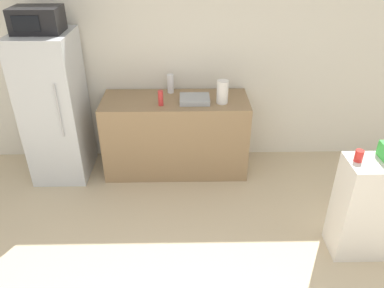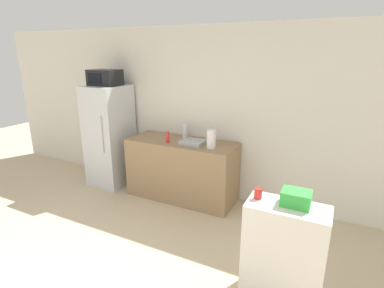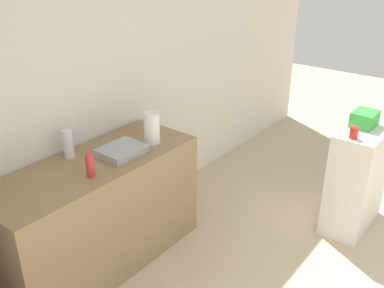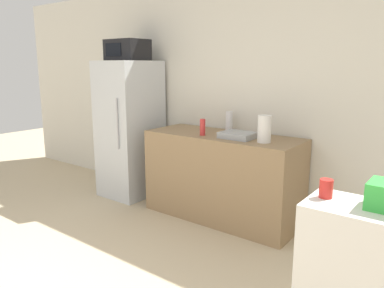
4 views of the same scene
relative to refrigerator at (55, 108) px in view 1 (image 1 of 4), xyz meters
name	(u,v)px [view 1 (image 1 of 4)]	position (x,y,z in m)	size (l,w,h in m)	color
wall_back	(173,57)	(1.34, 0.42, 0.45)	(8.00, 0.06, 2.60)	silver
refrigerator	(55,108)	(0.00, 0.00, 0.00)	(0.61, 0.70, 1.70)	silver
microwave	(37,20)	(0.00, 0.00, 0.97)	(0.48, 0.36, 0.25)	black
counter	(176,135)	(1.36, 0.05, -0.39)	(1.68, 0.64, 0.92)	#937551
sink_basin	(195,99)	(1.58, -0.02, 0.11)	(0.33, 0.27, 0.06)	#9EA3A8
bottle_tall	(170,84)	(1.30, 0.26, 0.19)	(0.08, 0.08, 0.22)	silver
bottle_short	(161,98)	(1.21, -0.11, 0.16)	(0.06, 0.06, 0.17)	red
shelf_cabinet	(376,208)	(3.15, -1.36, -0.36)	(0.69, 0.35, 0.97)	white
jar	(359,156)	(2.88, -1.34, 0.17)	(0.07, 0.07, 0.10)	red
paper_towel_roll	(222,92)	(1.89, -0.05, 0.21)	(0.13, 0.13, 0.26)	white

